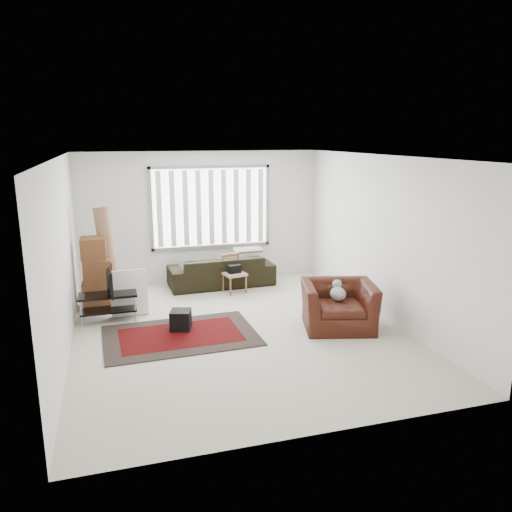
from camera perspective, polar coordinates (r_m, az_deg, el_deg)
The scene contains 11 objects.
room at distance 8.02m, azimuth -2.90°, elevation 4.68°, with size 6.00×6.02×2.71m.
persian_rug at distance 7.85m, azimuth -8.62°, elevation -8.97°, with size 2.35×1.61×0.02m.
tv_stand at distance 8.62m, azimuth -16.55°, elevation -4.98°, with size 0.93×0.42×0.47m.
tv at distance 8.52m, azimuth -16.71°, elevation -2.77°, with size 0.76×0.10×0.43m, color black.
subwoofer at distance 8.01m, azimuth -8.60°, elevation -7.21°, with size 0.31×0.31×0.31m, color black.
moving_boxes at distance 9.28m, azimuth -17.73°, elevation -2.12°, with size 0.53×0.49×1.27m.
white_flatpack at distance 8.79m, azimuth -14.33°, elevation -4.09°, with size 0.61×0.09×0.78m, color silver.
rolled_rug at distance 9.33m, azimuth -16.59°, elevation -0.06°, with size 0.26×0.26×1.76m, color brown.
sofa at distance 10.21m, azimuth -4.01°, elevation -1.15°, with size 2.12×0.92×0.81m, color black.
side_chair at distance 9.76m, azimuth -2.54°, elevation -1.79°, with size 0.48×0.48×0.74m.
armchair at distance 8.07m, azimuth 9.40°, elevation -5.23°, with size 1.34×1.24×0.84m.
Camera 1 is at (-1.81, -7.20, 3.00)m, focal length 35.00 mm.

